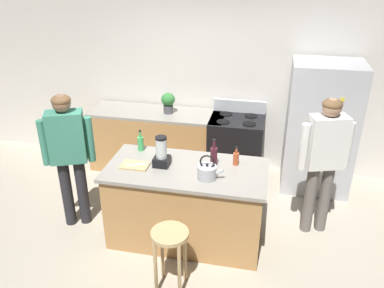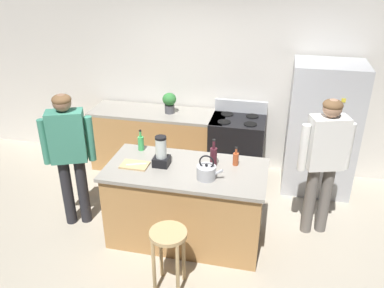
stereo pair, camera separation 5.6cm
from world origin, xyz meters
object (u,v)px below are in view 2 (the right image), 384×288
Objects in this scene: person_by_sink_right at (325,156)px; chef_knife at (136,164)px; kitchen_island at (186,204)px; bar_stool at (168,245)px; bottle_soda at (141,143)px; potted_plant at (169,102)px; blender_appliance at (161,153)px; refrigerator at (322,129)px; bottle_cooking_sauce at (236,158)px; tea_kettle at (207,172)px; person_by_island_left at (69,149)px; stove_range at (237,148)px; cutting_board at (135,165)px; bottle_wine at (214,156)px.

person_by_sink_right is 2.07m from chef_knife.
chef_knife is at bearing -172.50° from kitchen_island.
bar_stool is 1.36m from bottle_soda.
kitchen_island is 1.78m from potted_plant.
blender_appliance is (-0.28, 0.01, 0.60)m from kitchen_island.
kitchen_island is 7.94× the size of chef_knife.
bar_stool is at bearing -88.77° from kitchen_island.
refrigerator reaches higher than person_by_sink_right.
blender_appliance is at bearing -41.63° from bottle_soda.
tea_kettle is (-0.26, -0.35, 0.00)m from bottle_cooking_sauce.
bottle_cooking_sauce reaches higher than chef_knife.
potted_plant is 1.58m from blender_appliance.
person_by_sink_right is 0.98m from bottle_cooking_sauce.
potted_plant reaches higher than tea_kettle.
kitchen_island is 0.89m from bottle_soda.
blender_appliance reaches higher than bottle_soda.
bar_stool is at bearing -29.23° from person_by_island_left.
chef_knife is at bearing -4.76° from person_by_island_left.
tea_kettle is at bearing -5.49° from person_by_island_left.
bar_stool is (-0.37, -2.30, 0.05)m from stove_range.
refrigerator is at bearing -1.35° from potted_plant.
cutting_board is (-0.56, -0.07, 0.47)m from kitchen_island.
stove_range is 4.00× the size of tea_kettle.
person_by_sink_right is (-0.05, -1.04, 0.11)m from refrigerator.
bottle_wine is at bearing 13.31° from cutting_board.
blender_appliance is (-0.29, 0.79, 0.55)m from bar_stool.
refrigerator is 5.22× the size of blender_appliance.
person_by_sink_right is 7.58× the size of chef_knife.
blender_appliance is 0.46m from bottle_soda.
stove_range is at bearing 50.21° from bottle_soda.
refrigerator reaches higher than bottle_wine.
bar_stool is (-1.50, -2.28, -0.37)m from refrigerator.
bottle_soda is 0.99m from tea_kettle.
person_by_sink_right is at bearing 27.21° from tea_kettle.
refrigerator is at bearing 16.42° from chef_knife.
person_by_sink_right is at bearing -27.66° from potted_plant.
bottle_wine reaches higher than kitchen_island.
refrigerator is 8.29× the size of bottle_cooking_sauce.
bottle_wine reaches higher than potted_plant.
refrigerator is at bearing 37.19° from cutting_board.
blender_appliance is (-1.74, -0.45, 0.06)m from person_by_sink_right.
chef_knife is (0.08, -0.39, -0.07)m from bottle_soda.
potted_plant reaches higher than bar_stool.
tea_kettle is at bearing -127.15° from refrigerator.
blender_appliance is at bearing 178.04° from kitchen_island.
blender_appliance is 1.56× the size of chef_knife.
chef_knife is at bearing 0.00° from cutting_board.
bottle_wine is 0.25m from bottle_cooking_sauce.
bottle_soda is 1.16× the size of chef_knife.
bottle_soda is at bearing 151.65° from tea_kettle.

